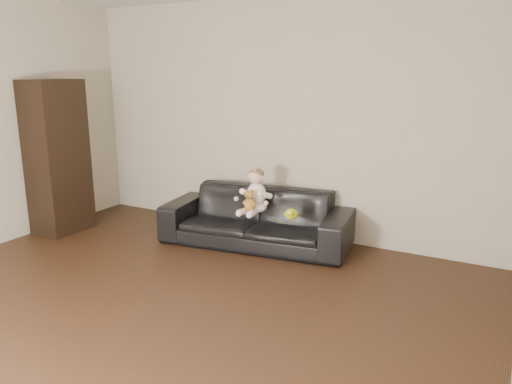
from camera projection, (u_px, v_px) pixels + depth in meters
The scene contains 10 objects.
floor at pixel (109, 341), 3.50m from camera, with size 5.50×5.50×0.00m, color #341F12.
wall_back at pixel (281, 120), 5.53m from camera, with size 5.00×5.00×0.00m, color #B7AD99.
sofa at pixel (256, 218), 5.37m from camera, with size 2.01×0.78×0.59m, color black.
cabinet at pixel (57, 157), 5.68m from camera, with size 0.43×0.60×1.74m, color black.
shelf_item at pixel (55, 123), 5.58m from camera, with size 0.18×0.25×0.28m, color silver.
baby at pixel (255, 194), 5.18m from camera, with size 0.32×0.39×0.47m.
teddy_bear at pixel (250, 201), 5.06m from camera, with size 0.12×0.13×0.22m.
toy_green at pixel (291, 214), 4.98m from camera, with size 0.13×0.16×0.11m, color #C9D819.
toy_rattle at pixel (289, 216), 5.00m from camera, with size 0.07×0.07×0.07m, color red.
toy_blue_disc at pixel (288, 218), 5.03m from camera, with size 0.10×0.10×0.01m, color blue.
Camera 1 is at (2.41, -2.27, 1.87)m, focal length 35.00 mm.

